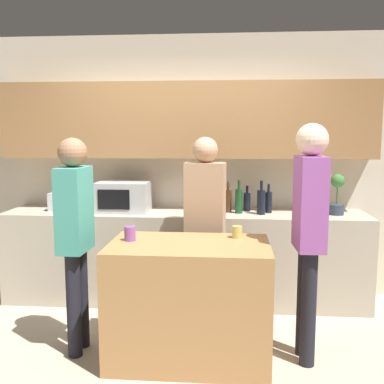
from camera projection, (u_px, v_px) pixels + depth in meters
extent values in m
plane|color=#BCAD93|center=(165.00, 371.00, 3.24)|extent=(14.00, 14.00, 0.00)
cube|color=beige|center=(188.00, 166.00, 4.77)|extent=(6.40, 0.08, 2.70)
cube|color=#A37547|center=(186.00, 120.00, 4.51)|extent=(3.74, 0.32, 0.75)
cube|color=#B7AD99|center=(184.00, 256.00, 4.55)|extent=(3.60, 0.62, 0.91)
cube|color=#B27F4C|center=(189.00, 301.00, 3.38)|extent=(1.19, 0.72, 0.89)
cube|color=#B7BABC|center=(123.00, 197.00, 4.50)|extent=(0.52, 0.38, 0.30)
cube|color=black|center=(114.00, 200.00, 4.32)|extent=(0.31, 0.01, 0.19)
cube|color=silver|center=(63.00, 202.00, 4.57)|extent=(0.26, 0.16, 0.18)
cube|color=black|center=(58.00, 193.00, 4.56)|extent=(0.02, 0.11, 0.01)
cube|color=black|center=(67.00, 193.00, 4.55)|extent=(0.02, 0.11, 0.01)
cylinder|color=#333D4C|center=(336.00, 210.00, 4.34)|extent=(0.14, 0.14, 0.10)
cylinder|color=#38662D|center=(337.00, 195.00, 4.32)|extent=(0.01, 0.01, 0.18)
sphere|color=#3D7A38|center=(338.00, 181.00, 4.30)|extent=(0.13, 0.13, 0.13)
cylinder|color=#472814|center=(228.00, 201.00, 4.46)|extent=(0.07, 0.07, 0.22)
cylinder|color=#472814|center=(228.00, 186.00, 4.44)|extent=(0.02, 0.02, 0.09)
cylinder|color=#194723|center=(239.00, 201.00, 4.41)|extent=(0.07, 0.07, 0.24)
cylinder|color=#194723|center=(239.00, 185.00, 4.39)|extent=(0.03, 0.03, 0.09)
cylinder|color=black|center=(247.00, 202.00, 4.53)|extent=(0.07, 0.07, 0.19)
cylinder|color=black|center=(247.00, 189.00, 4.51)|extent=(0.02, 0.02, 0.07)
cylinder|color=black|center=(261.00, 202.00, 4.35)|extent=(0.08, 0.08, 0.24)
cylinder|color=black|center=(261.00, 185.00, 4.33)|extent=(0.03, 0.03, 0.09)
cylinder|color=black|center=(268.00, 202.00, 4.45)|extent=(0.07, 0.07, 0.21)
cylinder|color=black|center=(269.00, 188.00, 4.43)|extent=(0.03, 0.03, 0.08)
cylinder|color=#C8B95C|center=(237.00, 232.00, 3.48)|extent=(0.08, 0.08, 0.09)
cylinder|color=#894D9E|center=(130.00, 234.00, 3.40)|extent=(0.09, 0.09, 0.11)
cylinder|color=black|center=(214.00, 280.00, 3.98)|extent=(0.11, 0.11, 0.81)
cylinder|color=black|center=(196.00, 279.00, 4.01)|extent=(0.11, 0.11, 0.81)
cube|color=tan|center=(205.00, 199.00, 3.90)|extent=(0.36, 0.23, 0.64)
sphere|color=tan|center=(205.00, 150.00, 3.84)|extent=(0.22, 0.22, 0.22)
cylinder|color=black|center=(81.00, 297.00, 3.57)|extent=(0.11, 0.11, 0.81)
cylinder|color=black|center=(74.00, 305.00, 3.41)|extent=(0.11, 0.11, 0.81)
cube|color=teal|center=(74.00, 209.00, 3.39)|extent=(0.20, 0.35, 0.64)
sphere|color=#9E7051|center=(72.00, 152.00, 3.33)|extent=(0.22, 0.22, 0.22)
cylinder|color=black|center=(309.00, 309.00, 3.27)|extent=(0.11, 0.11, 0.86)
cylinder|color=black|center=(304.00, 301.00, 3.43)|extent=(0.11, 0.11, 0.86)
cube|color=#9F53A9|center=(310.00, 203.00, 3.25)|extent=(0.21, 0.35, 0.68)
sphere|color=beige|center=(312.00, 140.00, 3.18)|extent=(0.23, 0.23, 0.23)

